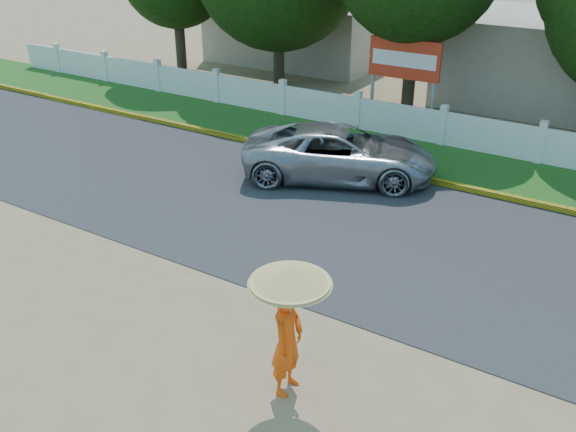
{
  "coord_description": "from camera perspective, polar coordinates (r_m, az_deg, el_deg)",
  "views": [
    {
      "loc": [
        6.18,
        -7.84,
        7.04
      ],
      "look_at": [
        0.0,
        2.0,
        1.3
      ],
      "focal_mm": 40.0,
      "sensor_mm": 36.0,
      "label": 1
    }
  ],
  "objects": [
    {
      "name": "curb",
      "position": [
        18.42,
        10.08,
        3.66
      ],
      "size": [
        40.0,
        0.18,
        0.16
      ],
      "primitive_type": "cube",
      "color": "yellow",
      "rests_on": "ground"
    },
    {
      "name": "fence",
      "position": [
        21.05,
        13.57,
        7.58
      ],
      "size": [
        40.0,
        0.1,
        1.1
      ],
      "primitive_type": "cube",
      "color": "silver",
      "rests_on": "ground"
    },
    {
      "name": "grass_verge",
      "position": [
        19.93,
        11.99,
        5.05
      ],
      "size": [
        60.0,
        3.5,
        0.03
      ],
      "primitive_type": "cube",
      "color": "#2D601E",
      "rests_on": "ground"
    },
    {
      "name": "building_far",
      "position": [
        31.85,
        1.08,
        16.08
      ],
      "size": [
        8.0,
        5.0,
        2.8
      ],
      "primitive_type": "cube",
      "color": "#B7AD99",
      "rests_on": "ground"
    },
    {
      "name": "ground",
      "position": [
        12.22,
        -5.06,
        -9.02
      ],
      "size": [
        120.0,
        120.0,
        0.0
      ],
      "primitive_type": "plane",
      "color": "#9E8460",
      "rests_on": "ground"
    },
    {
      "name": "billboard",
      "position": [
        22.25,
        10.28,
        13.15
      ],
      "size": [
        2.5,
        0.13,
        2.95
      ],
      "color": "gray",
      "rests_on": "ground"
    },
    {
      "name": "monk_with_parasol",
      "position": [
        9.72,
        0.05,
        -8.46
      ],
      "size": [
        1.26,
        1.26,
        2.3
      ],
      "color": "#FF530D",
      "rests_on": "ground"
    },
    {
      "name": "road",
      "position": [
        15.49,
        4.93,
        -0.81
      ],
      "size": [
        60.0,
        7.0,
        0.02
      ],
      "primitive_type": "cube",
      "color": "#38383A",
      "rests_on": "ground"
    },
    {
      "name": "vehicle",
      "position": [
        17.91,
        4.62,
        5.59
      ],
      "size": [
        5.83,
        4.37,
        1.47
      ],
      "primitive_type": "imported",
      "rotation": [
        0.0,
        0.0,
        1.99
      ],
      "color": "#9A9CA2",
      "rests_on": "ground"
    }
  ]
}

